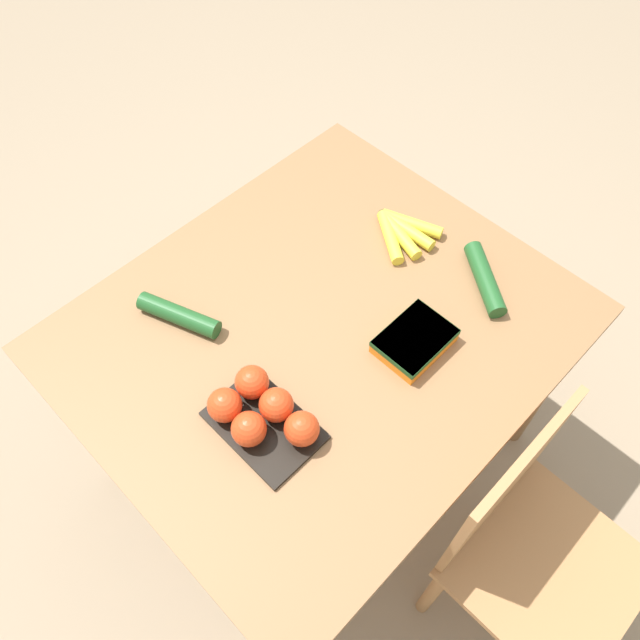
# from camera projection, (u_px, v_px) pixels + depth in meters

# --- Properties ---
(ground_plane) EXTENTS (12.00, 12.00, 0.00)m
(ground_plane) POSITION_uv_depth(u_px,v_px,m) (320.00, 449.00, 2.16)
(ground_plane) COLOR gray
(dining_table) EXTENTS (1.16, 1.00, 0.77)m
(dining_table) POSITION_uv_depth(u_px,v_px,m) (320.00, 349.00, 1.60)
(dining_table) COLOR olive
(dining_table) RESTS_ON ground_plane
(chair) EXTENTS (0.42, 0.40, 0.88)m
(chair) POSITION_uv_depth(u_px,v_px,m) (529.00, 549.00, 1.52)
(chair) COLOR #A87547
(chair) RESTS_ON ground_plane
(banana_bunch) EXTENTS (0.18, 0.18, 0.03)m
(banana_bunch) POSITION_uv_depth(u_px,v_px,m) (402.00, 231.00, 1.67)
(banana_bunch) COLOR brown
(banana_bunch) RESTS_ON dining_table
(tomato_pack) EXTENTS (0.17, 0.25, 0.09)m
(tomato_pack) POSITION_uv_depth(u_px,v_px,m) (261.00, 412.00, 1.34)
(tomato_pack) COLOR black
(tomato_pack) RESTS_ON dining_table
(carrot_bag) EXTENTS (0.18, 0.13, 0.04)m
(carrot_bag) POSITION_uv_depth(u_px,v_px,m) (415.00, 340.00, 1.47)
(carrot_bag) COLOR orange
(carrot_bag) RESTS_ON dining_table
(cucumber_near) EXTENTS (0.12, 0.22, 0.05)m
(cucumber_near) POSITION_uv_depth(u_px,v_px,m) (179.00, 315.00, 1.51)
(cucumber_near) COLOR #1E5123
(cucumber_near) RESTS_ON dining_table
(cucumber_far) EXTENTS (0.16, 0.20, 0.05)m
(cucumber_far) POSITION_uv_depth(u_px,v_px,m) (485.00, 279.00, 1.57)
(cucumber_far) COLOR #1E5123
(cucumber_far) RESTS_ON dining_table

